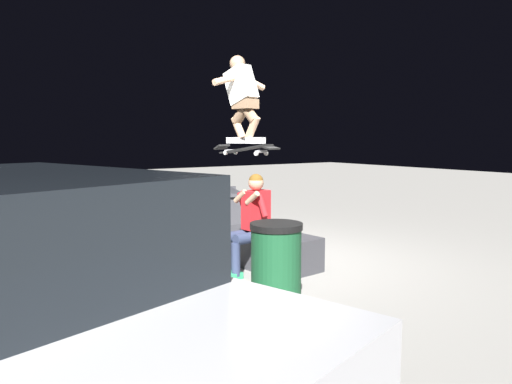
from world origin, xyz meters
TOP-DOWN VIEW (x-y plane):
  - ground_plane at (0.00, 0.00)m, footprint 40.00×40.00m
  - ledge_box_main at (-0.18, 0.18)m, footprint 1.56×0.87m
  - person_sitting_on_ledge at (-0.38, 0.59)m, footprint 0.60×0.77m
  - skateboard at (-0.25, 0.56)m, footprint 1.04×0.40m
  - skater_airborne at (-0.20, 0.58)m, footprint 0.64×0.88m
  - kicker_ramp at (1.63, 0.50)m, footprint 1.22×1.16m
  - picnic_table_back at (2.66, -0.68)m, footprint 2.04×1.82m
  - trash_bin at (-1.81, 1.23)m, footprint 0.51×0.51m

SIDE VIEW (x-z plane):
  - ground_plane at x=0.00m, z-range 0.00..0.00m
  - kicker_ramp at x=1.63m, z-range -0.13..0.25m
  - ledge_box_main at x=-0.18m, z-range 0.00..0.45m
  - trash_bin at x=-1.81m, z-range 0.00..0.94m
  - picnic_table_back at x=2.66m, z-range 0.12..0.87m
  - person_sitting_on_ledge at x=-0.38m, z-range 0.06..1.35m
  - skateboard at x=-0.25m, z-range 1.53..1.67m
  - skater_airborne at x=-0.20m, z-range 1.73..2.85m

